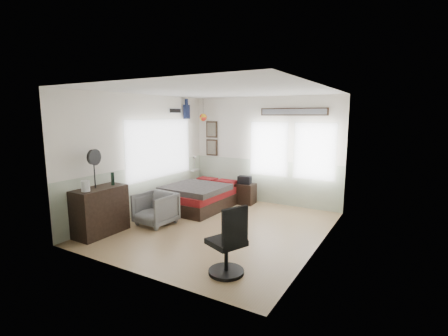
{
  "coord_description": "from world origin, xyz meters",
  "views": [
    {
      "loc": [
        3.26,
        -5.37,
        2.25
      ],
      "look_at": [
        -0.1,
        0.4,
        1.15
      ],
      "focal_mm": 26.0,
      "sensor_mm": 36.0,
      "label": 1
    }
  ],
  "objects_px": {
    "armchair": "(156,209)",
    "nightstand": "(244,193)",
    "task_chair": "(229,247)",
    "bed": "(200,196)",
    "dresser": "(100,211)"
  },
  "relations": [
    {
      "from": "armchair",
      "to": "nightstand",
      "type": "height_order",
      "value": "armchair"
    },
    {
      "from": "dresser",
      "to": "nightstand",
      "type": "height_order",
      "value": "dresser"
    },
    {
      "from": "bed",
      "to": "armchair",
      "type": "relative_size",
      "value": 2.54
    },
    {
      "from": "bed",
      "to": "dresser",
      "type": "relative_size",
      "value": 1.86
    },
    {
      "from": "nightstand",
      "to": "task_chair",
      "type": "xyz_separation_m",
      "value": [
        1.51,
        -3.49,
        0.16
      ]
    },
    {
      "from": "nightstand",
      "to": "dresser",
      "type": "bearing_deg",
      "value": -114.8
    },
    {
      "from": "bed",
      "to": "nightstand",
      "type": "bearing_deg",
      "value": 51.0
    },
    {
      "from": "dresser",
      "to": "armchair",
      "type": "xyz_separation_m",
      "value": [
        0.53,
        0.93,
        -0.12
      ]
    },
    {
      "from": "nightstand",
      "to": "bed",
      "type": "bearing_deg",
      "value": -132.48
    },
    {
      "from": "armchair",
      "to": "task_chair",
      "type": "height_order",
      "value": "task_chair"
    },
    {
      "from": "bed",
      "to": "dresser",
      "type": "distance_m",
      "value": 2.51
    },
    {
      "from": "nightstand",
      "to": "task_chair",
      "type": "height_order",
      "value": "task_chair"
    },
    {
      "from": "nightstand",
      "to": "task_chair",
      "type": "distance_m",
      "value": 3.81
    },
    {
      "from": "task_chair",
      "to": "nightstand",
      "type": "bearing_deg",
      "value": 136.45
    },
    {
      "from": "armchair",
      "to": "nightstand",
      "type": "relative_size",
      "value": 1.41
    }
  ]
}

